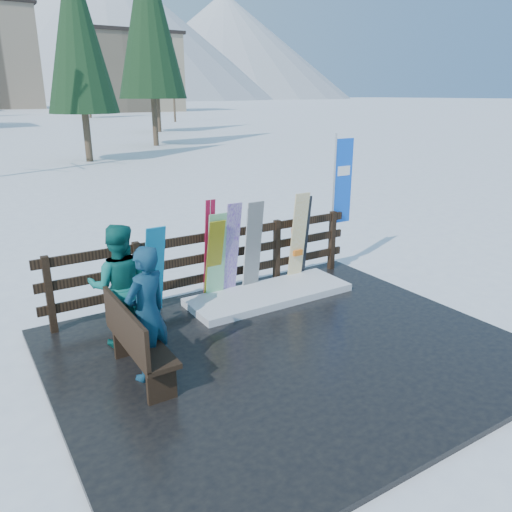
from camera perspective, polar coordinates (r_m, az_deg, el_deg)
ground at (r=6.95m, az=3.71°, el=-11.00°), size 700.00×700.00×0.00m
deck at (r=6.93m, az=3.72°, el=-10.71°), size 6.00×5.00×0.08m
fence at (r=8.38m, az=-4.97°, el=-0.31°), size 5.60×0.10×1.15m
snow_patch at (r=8.46m, az=1.55°, el=-4.40°), size 2.80×1.00×0.12m
bench at (r=6.16m, az=-13.64°, el=-9.28°), size 0.41×1.50×0.97m
snowboard_0 at (r=7.75m, az=-11.55°, el=-1.65°), size 0.30×0.40×1.45m
snowboard_1 at (r=8.15m, az=-4.56°, el=-0.16°), size 0.32×0.25×1.50m
snowboard_2 at (r=8.14m, az=-4.82°, el=-0.55°), size 0.28×0.35×1.40m
snowboard_3 at (r=8.25m, az=-2.84°, el=0.64°), size 0.26×0.31×1.65m
snowboard_4 at (r=8.46m, az=-0.36°, el=0.98°), size 0.31×0.23×1.61m
snowboard_5 at (r=8.97m, az=4.85°, el=2.07°), size 0.30×0.23×1.66m
ski_pair_a at (r=8.13m, az=-5.38°, el=0.60°), size 0.16×0.22×1.72m
ski_pair_b at (r=9.15m, az=5.53°, el=2.08°), size 0.17×0.19×1.57m
rental_flag at (r=9.73m, az=9.64°, el=7.84°), size 0.45×0.04×2.60m
person_front at (r=6.04m, az=-12.37°, el=-6.44°), size 0.71×0.61×1.66m
person_back at (r=6.91m, az=-15.33°, el=-3.31°), size 1.01×0.91×1.70m
trees at (r=53.90m, az=-26.32°, el=18.81°), size 42.25×68.75×12.23m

